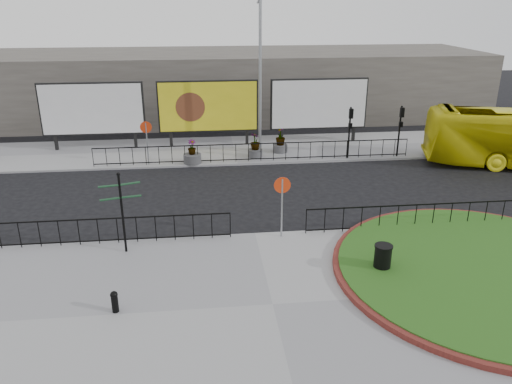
{
  "coord_description": "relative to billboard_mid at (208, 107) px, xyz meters",
  "views": [
    {
      "loc": [
        -1.95,
        -17.86,
        8.9
      ],
      "look_at": [
        0.18,
        1.21,
        1.4
      ],
      "focal_mm": 35.0,
      "sensor_mm": 36.0,
      "label": 1
    }
  ],
  "objects": [
    {
      "name": "pavement_near",
      "position": [
        1.5,
        -17.97,
        -2.54
      ],
      "size": [
        30.0,
        10.0,
        0.12
      ],
      "primitive_type": "cube",
      "color": "gray",
      "rests_on": "ground"
    },
    {
      "name": "billboard_left",
      "position": [
        -7.0,
        0.0,
        0.0
      ],
      "size": [
        6.2,
        0.31,
        4.1
      ],
      "color": "black",
      "rests_on": "pavement_far"
    },
    {
      "name": "ground",
      "position": [
        1.5,
        -12.97,
        -2.6
      ],
      "size": [
        90.0,
        90.0,
        0.0
      ],
      "primitive_type": "plane",
      "color": "black",
      "rests_on": "ground"
    },
    {
      "name": "fingerpost_sign",
      "position": [
        -3.42,
        -13.97,
        -0.61
      ],
      "size": [
        1.45,
        0.55,
        3.1
      ],
      "rotation": [
        0.0,
        0.0,
        0.18
      ],
      "color": "black",
      "rests_on": "pavement_near"
    },
    {
      "name": "grass_lawn",
      "position": [
        9.0,
        -16.97,
        -2.37
      ],
      "size": [
        10.0,
        10.0,
        0.22
      ],
      "primitive_type": "cylinder",
      "color": "#274D14",
      "rests_on": "pavement_near"
    },
    {
      "name": "planter_c",
      "position": [
        4.25,
        -1.97,
        -1.86
      ],
      "size": [
        0.86,
        0.86,
        1.5
      ],
      "color": "#4C4C4F",
      "rests_on": "pavement_far"
    },
    {
      "name": "speed_sign_far",
      "position": [
        -3.5,
        -3.57,
        -0.68
      ],
      "size": [
        0.64,
        0.07,
        2.47
      ],
      "color": "gray",
      "rests_on": "pavement_far"
    },
    {
      "name": "planter_a",
      "position": [
        -1.05,
        -3.57,
        -2.04
      ],
      "size": [
        1.01,
        1.01,
        1.36
      ],
      "color": "#4C4C4F",
      "rests_on": "pavement_far"
    },
    {
      "name": "planter_b",
      "position": [
        2.62,
        -2.78,
        -1.9
      ],
      "size": [
        0.85,
        0.85,
        1.44
      ],
      "color": "#4C4C4F",
      "rests_on": "pavement_far"
    },
    {
      "name": "railing_near_left",
      "position": [
        -4.5,
        -13.27,
        -1.93
      ],
      "size": [
        10.0,
        0.1,
        1.1
      ],
      "primitive_type": null,
      "color": "black",
      "rests_on": "pavement_near"
    },
    {
      "name": "signal_pole_a",
      "position": [
        8.0,
        -3.63,
        -0.5
      ],
      "size": [
        0.22,
        0.26,
        3.0
      ],
      "color": "black",
      "rests_on": "pavement_far"
    },
    {
      "name": "pavement_far",
      "position": [
        1.5,
        -0.97,
        -2.54
      ],
      "size": [
        44.0,
        6.0,
        0.12
      ],
      "primitive_type": "cube",
      "color": "gray",
      "rests_on": "ground"
    },
    {
      "name": "brick_edge",
      "position": [
        9.0,
        -16.97,
        -2.39
      ],
      "size": [
        10.4,
        10.4,
        0.18
      ],
      "primitive_type": "cylinder",
      "color": "maroon",
      "rests_on": "pavement_near"
    },
    {
      "name": "building_backdrop",
      "position": [
        1.5,
        9.03,
        -0.1
      ],
      "size": [
        40.0,
        10.0,
        5.0
      ],
      "primitive_type": "cube",
      "color": "#625C55",
      "rests_on": "ground"
    },
    {
      "name": "litter_bin",
      "position": [
        5.48,
        -16.47,
        -1.96
      ],
      "size": [
        0.62,
        0.62,
        1.02
      ],
      "color": "black",
      "rests_on": "pavement_near"
    },
    {
      "name": "lamp_post",
      "position": [
        3.01,
        -1.97,
        2.23
      ],
      "size": [
        0.74,
        0.18,
        9.23
      ],
      "color": "gray",
      "rests_on": "pavement_far"
    },
    {
      "name": "speed_sign_near",
      "position": [
        2.5,
        -13.37,
        -0.68
      ],
      "size": [
        0.64,
        0.07,
        2.47
      ],
      "color": "gray",
      "rests_on": "pavement_near"
    },
    {
      "name": "signal_pole_b",
      "position": [
        11.0,
        -3.63,
        -0.5
      ],
      "size": [
        0.22,
        0.26,
        3.0
      ],
      "color": "black",
      "rests_on": "pavement_far"
    },
    {
      "name": "railing_near_right",
      "position": [
        8.0,
        -13.27,
        -1.93
      ],
      "size": [
        9.0,
        0.1,
        1.1
      ],
      "primitive_type": null,
      "color": "black",
      "rests_on": "pavement_near"
    },
    {
      "name": "railing_far",
      "position": [
        2.5,
        -3.67,
        -1.93
      ],
      "size": [
        18.0,
        0.1,
        1.1
      ],
      "primitive_type": null,
      "color": "black",
      "rests_on": "pavement_far"
    },
    {
      "name": "billboard_right",
      "position": [
        7.0,
        0.0,
        0.0
      ],
      "size": [
        6.2,
        0.31,
        4.1
      ],
      "color": "black",
      "rests_on": "pavement_far"
    },
    {
      "name": "bollard",
      "position": [
        -3.23,
        -17.83,
        -2.1
      ],
      "size": [
        0.23,
        0.23,
        0.7
      ],
      "color": "black",
      "rests_on": "pavement_near"
    },
    {
      "name": "billboard_mid",
      "position": [
        0.0,
        0.0,
        0.0
      ],
      "size": [
        6.2,
        0.31,
        4.1
      ],
      "color": "black",
      "rests_on": "pavement_far"
    }
  ]
}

